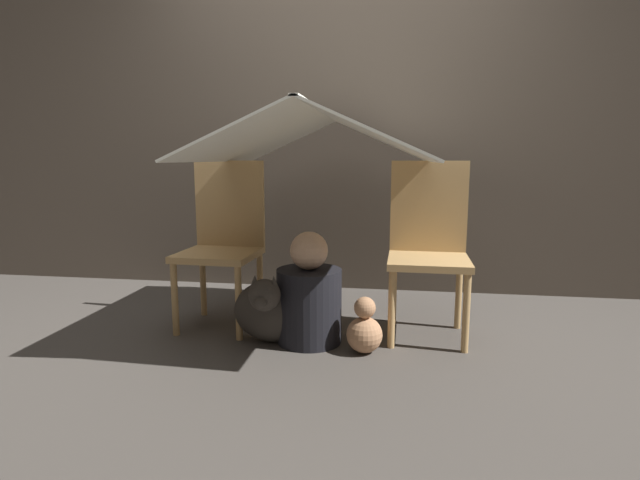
% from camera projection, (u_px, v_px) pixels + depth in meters
% --- Properties ---
extents(ground_plane, '(8.80, 8.80, 0.00)m').
position_uv_depth(ground_plane, '(315.00, 342.00, 2.61)').
color(ground_plane, '#47423D').
extents(wall_back, '(7.00, 0.05, 2.50)m').
position_uv_depth(wall_back, '(341.00, 115.00, 3.52)').
color(wall_back, '#4C4238').
rests_on(wall_back, ground_plane).
extents(chair_left, '(0.44, 0.44, 0.94)m').
position_uv_depth(chair_left, '(223.00, 237.00, 2.85)').
color(chair_left, tan).
rests_on(chair_left, ground_plane).
extents(chair_right, '(0.43, 0.43, 0.94)m').
position_uv_depth(chair_right, '(428.00, 243.00, 2.68)').
color(chair_right, tan).
rests_on(chair_right, ground_plane).
extents(sheet_canopy, '(1.16, 1.36, 0.27)m').
position_uv_depth(sheet_canopy, '(320.00, 135.00, 2.59)').
color(sheet_canopy, silver).
extents(person_front, '(0.34, 0.34, 0.58)m').
position_uv_depth(person_front, '(309.00, 298.00, 2.58)').
color(person_front, black).
rests_on(person_front, ground_plane).
extents(dog, '(0.41, 0.36, 0.39)m').
position_uv_depth(dog, '(272.00, 309.00, 2.56)').
color(dog, '#332D28').
rests_on(dog, ground_plane).
extents(plush_toy, '(0.18, 0.18, 0.28)m').
position_uv_depth(plush_toy, '(364.00, 330.00, 2.46)').
color(plush_toy, tan).
rests_on(plush_toy, ground_plane).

